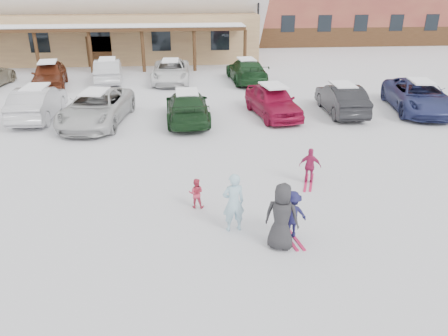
{
  "coord_description": "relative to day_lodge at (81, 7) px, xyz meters",
  "views": [
    {
      "loc": [
        -0.77,
        -10.81,
        6.21
      ],
      "look_at": [
        0.3,
        1.0,
        1.0
      ],
      "focal_mm": 35.0,
      "sensor_mm": 36.0,
      "label": 1
    }
  ],
  "objects": [
    {
      "name": "parked_car_3",
      "position": [
        8.31,
        -19.06,
        -3.25
      ],
      "size": [
        2.09,
        4.84,
        1.39
      ],
      "primitive_type": "imported",
      "rotation": [
        0.0,
        0.0,
        3.17
      ],
      "color": "#163318",
      "rests_on": "ground"
    },
    {
      "name": "parked_car_6",
      "position": [
        19.82,
        -18.41,
        -3.19
      ],
      "size": [
        3.4,
        5.8,
        1.51
      ],
      "primitive_type": "imported",
      "rotation": [
        0.0,
        0.0,
        -0.17
      ],
      "color": "navy",
      "rests_on": "ground"
    },
    {
      "name": "parked_car_11",
      "position": [
        12.18,
        -11.04,
        -3.22
      ],
      "size": [
        2.35,
        5.1,
        1.45
      ],
      "primitive_type": "imported",
      "rotation": [
        0.0,
        0.0,
        3.21
      ],
      "color": "#173A1C",
      "rests_on": "ground"
    },
    {
      "name": "day_lodge",
      "position": [
        0.0,
        0.0,
        0.0
      ],
      "size": [
        29.12,
        12.5,
        10.38
      ],
      "color": "tan",
      "rests_on": "ground"
    },
    {
      "name": "parked_car_4",
      "position": [
        12.41,
        -18.61,
        -3.19
      ],
      "size": [
        2.47,
        4.64,
        1.5
      ],
      "primitive_type": "imported",
      "rotation": [
        0.0,
        0.0,
        0.16
      ],
      "color": "maroon",
      "rests_on": "ground"
    },
    {
      "name": "parked_car_9",
      "position": [
        3.41,
        -10.31,
        -3.21
      ],
      "size": [
        2.02,
        4.59,
        1.47
      ],
      "primitive_type": "imported",
      "rotation": [
        0.0,
        0.0,
        3.25
      ],
      "color": "#BABCC0",
      "rests_on": "ground"
    },
    {
      "name": "parked_car_2",
      "position": [
        4.18,
        -19.02,
        -3.2
      ],
      "size": [
        3.17,
        5.66,
        1.5
      ],
      "primitive_type": "imported",
      "rotation": [
        0.0,
        0.0,
        -0.13
      ],
      "color": "silver",
      "rests_on": "ground"
    },
    {
      "name": "skis_child_magenta",
      "position": [
        12.17,
        -26.15,
        -3.93
      ],
      "size": [
        0.64,
        1.39,
        0.03
      ],
      "primitive_type": "cube",
      "rotation": [
        0.0,
        0.0,
        2.81
      ],
      "color": "#C01B4B",
      "rests_on": "ground"
    },
    {
      "name": "skis_child_navy",
      "position": [
        10.82,
        -29.27,
        -3.93
      ],
      "size": [
        0.44,
        1.41,
        0.03
      ],
      "primitive_type": "cube",
      "rotation": [
        0.0,
        0.0,
        3.32
      ],
      "color": "#C01B4B",
      "rests_on": "ground"
    },
    {
      "name": "parked_car_1",
      "position": [
        1.28,
        -17.98,
        -3.18
      ],
      "size": [
        1.62,
        4.63,
        1.52
      ],
      "primitive_type": "imported",
      "rotation": [
        0.0,
        0.0,
        3.14
      ],
      "color": "#B3B2B7",
      "rests_on": "ground"
    },
    {
      "name": "child_magenta",
      "position": [
        12.17,
        -26.15,
        -3.34
      ],
      "size": [
        0.76,
        0.51,
        1.21
      ],
      "primitive_type": "imported",
      "rotation": [
        0.0,
        0.0,
        2.81
      ],
      "color": "#A51F51",
      "rests_on": "ground"
    },
    {
      "name": "bystander_dark",
      "position": [
        10.46,
        -29.72,
        -3.07
      ],
      "size": [
        1.0,
        0.86,
        1.74
      ],
      "primitive_type": "imported",
      "rotation": [
        0.0,
        0.0,
        2.71
      ],
      "color": "#28282B",
      "rests_on": "ground"
    },
    {
      "name": "child_navy",
      "position": [
        10.82,
        -29.27,
        -3.29
      ],
      "size": [
        0.91,
        0.62,
        1.3
      ],
      "primitive_type": "imported",
      "rotation": [
        0.0,
        0.0,
        3.32
      ],
      "color": "#171744",
      "rests_on": "ground"
    },
    {
      "name": "ground",
      "position": [
        9.0,
        -27.96,
        -3.94
      ],
      "size": [
        160.0,
        160.0,
        0.0
      ],
      "primitive_type": "plane",
      "color": "white",
      "rests_on": "ground"
    },
    {
      "name": "toddler_red",
      "position": [
        8.44,
        -27.46,
        -3.49
      ],
      "size": [
        0.5,
        0.42,
        0.92
      ],
      "primitive_type": "imported",
      "rotation": [
        0.0,
        0.0,
        2.97
      ],
      "color": "#CD3550",
      "rests_on": "ground"
    },
    {
      "name": "parked_car_8",
      "position": [
        0.08,
        -11.5,
        -3.16
      ],
      "size": [
        2.58,
        4.82,
        1.56
      ],
      "primitive_type": "imported",
      "rotation": [
        0.0,
        0.0,
        0.17
      ],
      "color": "#5F2714",
      "rests_on": "ground"
    },
    {
      "name": "lamp_post",
      "position": [
        14.07,
        -3.58,
        -0.63
      ],
      "size": [
        0.5,
        0.25,
        5.83
      ],
      "color": "black",
      "rests_on": "ground"
    },
    {
      "name": "adult_skier",
      "position": [
        9.38,
        -28.8,
        -3.12
      ],
      "size": [
        0.66,
        0.5,
        1.64
      ],
      "primitive_type": "imported",
      "rotation": [
        0.0,
        0.0,
        3.33
      ],
      "color": "#A1CCDE",
      "rests_on": "ground"
    },
    {
      "name": "parked_car_5",
      "position": [
        15.86,
        -18.44,
        -3.23
      ],
      "size": [
        1.62,
        4.4,
        1.44
      ],
      "primitive_type": "imported",
      "rotation": [
        0.0,
        0.0,
        3.12
      ],
      "color": "black",
      "rests_on": "ground"
    },
    {
      "name": "parked_car_10",
      "position": [
        7.38,
        -10.68,
        -3.25
      ],
      "size": [
        2.42,
        5.05,
        1.39
      ],
      "primitive_type": "imported",
      "rotation": [
        0.0,
        0.0,
        -0.02
      ],
      "color": "white",
      "rests_on": "ground"
    }
  ]
}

